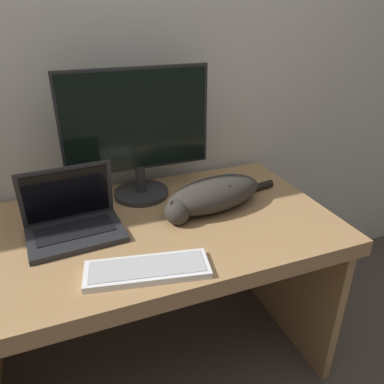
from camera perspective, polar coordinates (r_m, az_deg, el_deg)
The scene contains 7 objects.
wall_back at distance 1.62m, azimuth -12.53°, elevation 21.14°, with size 6.40×0.06×2.60m.
desk at distance 1.47m, azimuth -6.64°, elevation -10.13°, with size 1.39×0.76×0.72m.
monitor at distance 1.49m, azimuth -8.33°, elevation 8.99°, with size 0.58×0.23×0.52m.
laptop at distance 1.36m, azimuth -17.66°, elevation -4.27°, with size 0.33×0.24×0.24m.
external_keyboard at distance 1.15m, azimuth -6.82°, elevation -11.62°, with size 0.39×0.20×0.02m.
cat at distance 1.45m, azimuth 3.22°, elevation -0.34°, with size 0.54×0.25×0.12m.
small_toy at distance 1.68m, azimuth 5.95°, elevation 1.86°, with size 0.04×0.04×0.04m.
Camera 1 is at (-0.27, -0.77, 1.43)m, focal length 35.00 mm.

